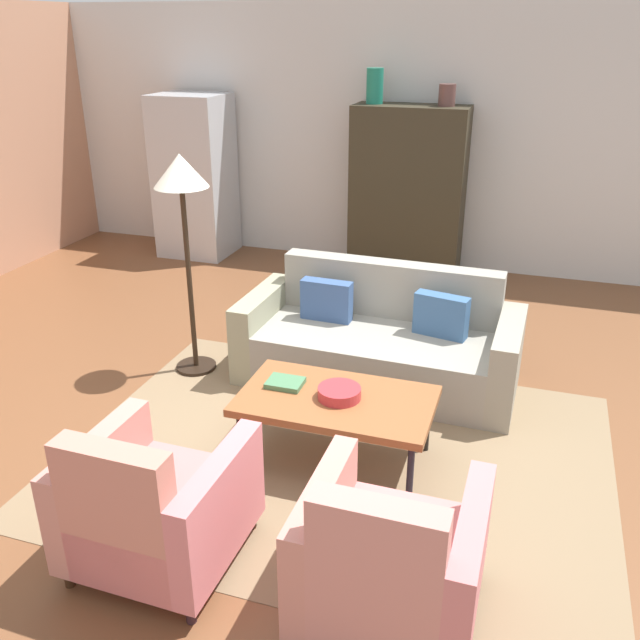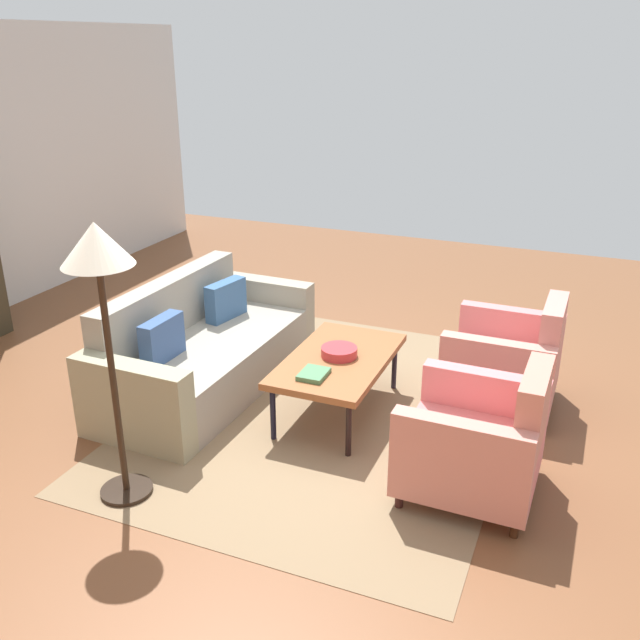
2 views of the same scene
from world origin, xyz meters
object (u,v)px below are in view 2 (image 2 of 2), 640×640
(coffee_table, at_px, (338,362))
(fruit_bowl, at_px, (339,352))
(armchair_left, at_px, (482,444))
(floor_lamp, at_px, (99,271))
(book_stack, at_px, (314,374))
(couch, at_px, (200,352))
(armchair_right, at_px, (511,364))

(coffee_table, bearing_deg, fruit_bowl, 0.00)
(armchair_left, height_order, floor_lamp, floor_lamp)
(book_stack, distance_m, floor_lamp, 1.67)
(fruit_bowl, relative_size, book_stack, 1.17)
(fruit_bowl, bearing_deg, couch, 90.82)
(coffee_table, bearing_deg, book_stack, 172.55)
(fruit_bowl, bearing_deg, book_stack, 172.93)
(couch, relative_size, armchair_left, 2.41)
(coffee_table, xyz_separation_m, fruit_bowl, (0.02, 0.00, 0.07))
(floor_lamp, bearing_deg, armchair_right, -44.70)
(couch, xyz_separation_m, floor_lamp, (-1.44, -0.33, 1.16))
(armchair_right, height_order, floor_lamp, floor_lamp)
(couch, relative_size, coffee_table, 1.77)
(coffee_table, relative_size, fruit_bowl, 4.49)
(couch, relative_size, fruit_bowl, 7.94)
(couch, distance_m, armchair_right, 2.43)
(couch, distance_m, book_stack, 1.21)
(fruit_bowl, xyz_separation_m, floor_lamp, (-1.46, 0.85, 0.95))
(armchair_right, xyz_separation_m, book_stack, (-0.95, 1.21, 0.13))
(armchair_left, distance_m, fruit_bowl, 1.33)
(couch, height_order, armchair_left, armchair_left)
(fruit_bowl, bearing_deg, coffee_table, 180.00)
(fruit_bowl, bearing_deg, floor_lamp, 149.73)
(armchair_left, height_order, fruit_bowl, armchair_left)
(coffee_table, relative_size, floor_lamp, 0.70)
(coffee_table, xyz_separation_m, armchair_left, (-0.60, -1.17, -0.07))
(armchair_left, bearing_deg, book_stack, 79.45)
(couch, distance_m, armchair_left, 2.43)
(book_stack, bearing_deg, armchair_right, -51.83)
(coffee_table, height_order, floor_lamp, floor_lamp)
(armchair_left, xyz_separation_m, armchair_right, (1.20, -0.00, 0.00))
(couch, relative_size, floor_lamp, 1.23)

